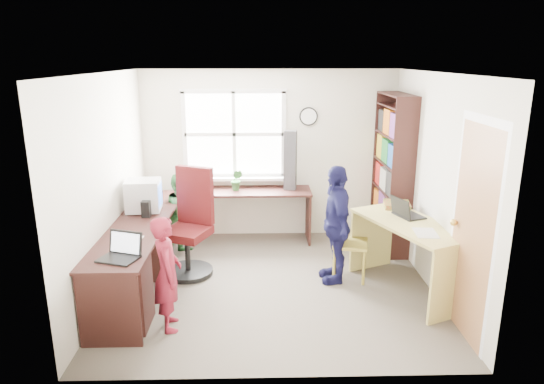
# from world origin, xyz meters

# --- Properties ---
(room) EXTENTS (3.64, 3.44, 2.44)m
(room) POSITION_xyz_m (0.01, 0.10, 1.22)
(room) COLOR #4C453C
(room) RESTS_ON ground
(l_desk) EXTENTS (2.38, 2.95, 0.75)m
(l_desk) POSITION_xyz_m (-1.31, -0.28, 0.46)
(l_desk) COLOR black
(l_desk) RESTS_ON ground
(right_desk) EXTENTS (1.16, 1.55, 0.81)m
(right_desk) POSITION_xyz_m (1.51, -0.18, 0.59)
(right_desk) COLOR #DDCD6E
(right_desk) RESTS_ON ground
(bookshelf) EXTENTS (0.30, 1.02, 2.10)m
(bookshelf) POSITION_xyz_m (1.65, 1.19, 1.00)
(bookshelf) COLOR black
(bookshelf) RESTS_ON ground
(swivel_chair) EXTENTS (0.78, 0.78, 1.29)m
(swivel_chair) POSITION_xyz_m (-0.98, 0.39, 0.55)
(swivel_chair) COLOR black
(swivel_chair) RESTS_ON ground
(wooden_chair) EXTENTS (0.48, 0.48, 0.92)m
(wooden_chair) POSITION_xyz_m (0.85, 0.19, 0.50)
(wooden_chair) COLOR #A69437
(wooden_chair) RESTS_ON ground
(crt_monitor) EXTENTS (0.42, 0.38, 0.39)m
(crt_monitor) POSITION_xyz_m (-1.54, 0.49, 0.95)
(crt_monitor) COLOR silver
(crt_monitor) RESTS_ON l_desk
(laptop_left) EXTENTS (0.42, 0.38, 0.24)m
(laptop_left) POSITION_xyz_m (-1.43, -0.92, 0.81)
(laptop_left) COLOR black
(laptop_left) RESTS_ON l_desk
(laptop_right) EXTENTS (0.38, 0.41, 0.23)m
(laptop_right) POSITION_xyz_m (1.50, 0.01, 0.87)
(laptop_right) COLOR black
(laptop_right) RESTS_ON right_desk
(speaker_a) EXTENTS (0.10, 0.10, 0.19)m
(speaker_a) POSITION_xyz_m (-1.47, 0.27, 0.85)
(speaker_a) COLOR black
(speaker_a) RESTS_ON l_desk
(speaker_b) EXTENTS (0.11, 0.11, 0.20)m
(speaker_b) POSITION_xyz_m (-1.46, 0.83, 0.85)
(speaker_b) COLOR black
(speaker_b) RESTS_ON l_desk
(cd_tower) EXTENTS (0.19, 0.18, 0.83)m
(cd_tower) POSITION_xyz_m (0.29, 1.47, 1.16)
(cd_tower) COLOR black
(cd_tower) RESTS_ON l_desk
(game_box) EXTENTS (0.34, 0.34, 0.06)m
(game_box) POSITION_xyz_m (1.50, 0.37, 0.84)
(game_box) COLOR red
(game_box) RESTS_ON right_desk
(paper_a) EXTENTS (0.24, 0.33, 0.00)m
(paper_a) POSITION_xyz_m (-1.47, -0.51, 0.75)
(paper_a) COLOR silver
(paper_a) RESTS_ON l_desk
(paper_b) EXTENTS (0.25, 0.33, 0.00)m
(paper_b) POSITION_xyz_m (1.56, -0.51, 0.82)
(paper_b) COLOR silver
(paper_b) RESTS_ON right_desk
(potted_plant) EXTENTS (0.20, 0.18, 0.30)m
(potted_plant) POSITION_xyz_m (-0.46, 1.41, 0.90)
(potted_plant) COLOR #2C6E2F
(potted_plant) RESTS_ON l_desk
(person_red) EXTENTS (0.35, 0.46, 1.14)m
(person_red) POSITION_xyz_m (-1.03, -0.89, 0.57)
(person_red) COLOR maroon
(person_red) RESTS_ON ground
(person_green) EXTENTS (0.62, 0.67, 1.11)m
(person_green) POSITION_xyz_m (-1.16, 0.96, 0.55)
(person_green) COLOR #296632
(person_green) RESTS_ON ground
(person_navy) EXTENTS (0.40, 0.84, 1.39)m
(person_navy) POSITION_xyz_m (0.73, 0.12, 0.70)
(person_navy) COLOR #151440
(person_navy) RESTS_ON ground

